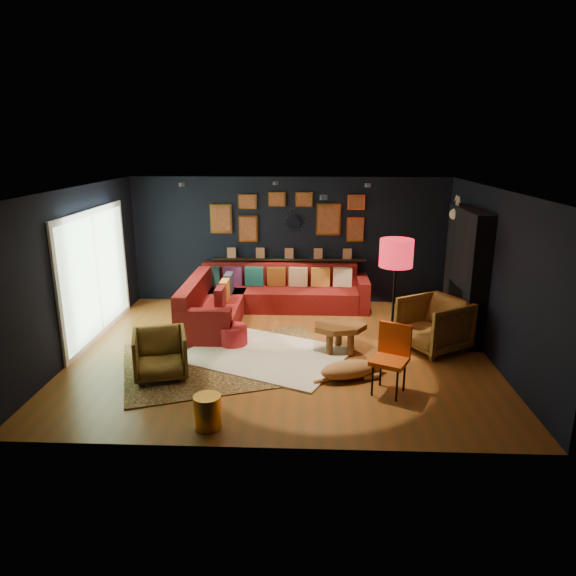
{
  "coord_description": "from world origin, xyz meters",
  "views": [
    {
      "loc": [
        0.42,
        -7.72,
        3.27
      ],
      "look_at": [
        0.08,
        0.3,
        0.98
      ],
      "focal_mm": 32.0,
      "sensor_mm": 36.0,
      "label": 1
    }
  ],
  "objects_px": {
    "gold_stool": "(208,412)",
    "armchair_right": "(434,322)",
    "armchair_left": "(160,352)",
    "orange_chair": "(392,353)",
    "dog": "(349,366)",
    "coffee_table": "(340,330)",
    "pouf": "(233,335)",
    "sectional": "(256,299)",
    "floor_lamp": "(396,258)"
  },
  "relations": [
    {
      "from": "gold_stool",
      "to": "orange_chair",
      "type": "bearing_deg",
      "value": 24.15
    },
    {
      "from": "dog",
      "to": "armchair_left",
      "type": "bearing_deg",
      "value": 160.53
    },
    {
      "from": "gold_stool",
      "to": "armchair_right",
      "type": "bearing_deg",
      "value": 38.43
    },
    {
      "from": "coffee_table",
      "to": "dog",
      "type": "distance_m",
      "value": 1.0
    },
    {
      "from": "coffee_table",
      "to": "pouf",
      "type": "distance_m",
      "value": 1.77
    },
    {
      "from": "orange_chair",
      "to": "dog",
      "type": "xyz_separation_m",
      "value": [
        -0.54,
        0.33,
        -0.36
      ]
    },
    {
      "from": "armchair_right",
      "to": "gold_stool",
      "type": "relative_size",
      "value": 2.29
    },
    {
      "from": "sectional",
      "to": "dog",
      "type": "xyz_separation_m",
      "value": [
        1.61,
        -2.8,
        -0.12
      ]
    },
    {
      "from": "coffee_table",
      "to": "armchair_left",
      "type": "bearing_deg",
      "value": -158.99
    },
    {
      "from": "sectional",
      "to": "armchair_left",
      "type": "height_order",
      "value": "sectional"
    },
    {
      "from": "sectional",
      "to": "dog",
      "type": "height_order",
      "value": "sectional"
    },
    {
      "from": "floor_lamp",
      "to": "coffee_table",
      "type": "bearing_deg",
      "value": 177.01
    },
    {
      "from": "coffee_table",
      "to": "dog",
      "type": "relative_size",
      "value": 0.88
    },
    {
      "from": "pouf",
      "to": "gold_stool",
      "type": "xyz_separation_m",
      "value": [
        0.07,
        -2.55,
        0.02
      ]
    },
    {
      "from": "floor_lamp",
      "to": "armchair_right",
      "type": "bearing_deg",
      "value": 19.13
    },
    {
      "from": "gold_stool",
      "to": "coffee_table",
      "type": "bearing_deg",
      "value": 54.35
    },
    {
      "from": "coffee_table",
      "to": "armchair_left",
      "type": "xyz_separation_m",
      "value": [
        -2.62,
        -1.01,
        -0.01
      ]
    },
    {
      "from": "pouf",
      "to": "gold_stool",
      "type": "distance_m",
      "value": 2.55
    },
    {
      "from": "coffee_table",
      "to": "armchair_right",
      "type": "distance_m",
      "value": 1.55
    },
    {
      "from": "pouf",
      "to": "coffee_table",
      "type": "bearing_deg",
      "value": -6.76
    },
    {
      "from": "sectional",
      "to": "orange_chair",
      "type": "distance_m",
      "value": 3.8
    },
    {
      "from": "orange_chair",
      "to": "dog",
      "type": "height_order",
      "value": "orange_chair"
    },
    {
      "from": "gold_stool",
      "to": "dog",
      "type": "bearing_deg",
      "value": 37.71
    },
    {
      "from": "pouf",
      "to": "floor_lamp",
      "type": "height_order",
      "value": "floor_lamp"
    },
    {
      "from": "gold_stool",
      "to": "floor_lamp",
      "type": "relative_size",
      "value": 0.22
    },
    {
      "from": "armchair_left",
      "to": "armchair_right",
      "type": "height_order",
      "value": "armchair_right"
    },
    {
      "from": "coffee_table",
      "to": "pouf",
      "type": "xyz_separation_m",
      "value": [
        -1.75,
        0.21,
        -0.2
      ]
    },
    {
      "from": "gold_stool",
      "to": "armchair_left",
      "type": "bearing_deg",
      "value": 125.01
    },
    {
      "from": "armchair_right",
      "to": "dog",
      "type": "bearing_deg",
      "value": -81.73
    },
    {
      "from": "orange_chair",
      "to": "dog",
      "type": "relative_size",
      "value": 0.82
    },
    {
      "from": "armchair_right",
      "to": "armchair_left",
      "type": "bearing_deg",
      "value": -104.75
    },
    {
      "from": "armchair_left",
      "to": "orange_chair",
      "type": "bearing_deg",
      "value": -22.38
    },
    {
      "from": "orange_chair",
      "to": "armchair_right",
      "type": "bearing_deg",
      "value": 85.19
    },
    {
      "from": "coffee_table",
      "to": "floor_lamp",
      "type": "xyz_separation_m",
      "value": [
        0.82,
        -0.04,
        1.19
      ]
    },
    {
      "from": "sectional",
      "to": "dog",
      "type": "relative_size",
      "value": 2.97
    },
    {
      "from": "armchair_right",
      "to": "sectional",
      "type": "bearing_deg",
      "value": -148.74
    },
    {
      "from": "coffee_table",
      "to": "dog",
      "type": "bearing_deg",
      "value": -85.32
    },
    {
      "from": "coffee_table",
      "to": "pouf",
      "type": "height_order",
      "value": "coffee_table"
    },
    {
      "from": "pouf",
      "to": "orange_chair",
      "type": "bearing_deg",
      "value": -32.74
    },
    {
      "from": "armchair_left",
      "to": "dog",
      "type": "relative_size",
      "value": 0.66
    },
    {
      "from": "sectional",
      "to": "dog",
      "type": "distance_m",
      "value": 3.23
    },
    {
      "from": "gold_stool",
      "to": "dog",
      "type": "xyz_separation_m",
      "value": [
        1.76,
        1.36,
        -0.01
      ]
    },
    {
      "from": "gold_stool",
      "to": "dog",
      "type": "height_order",
      "value": "gold_stool"
    },
    {
      "from": "orange_chair",
      "to": "armchair_left",
      "type": "bearing_deg",
      "value": -159.2
    },
    {
      "from": "dog",
      "to": "coffee_table",
      "type": "bearing_deg",
      "value": 74.71
    },
    {
      "from": "sectional",
      "to": "coffee_table",
      "type": "bearing_deg",
      "value": -49.81
    },
    {
      "from": "sectional",
      "to": "floor_lamp",
      "type": "xyz_separation_m",
      "value": [
        2.35,
        -1.86,
        1.26
      ]
    },
    {
      "from": "armchair_left",
      "to": "armchair_right",
      "type": "distance_m",
      "value": 4.32
    },
    {
      "from": "armchair_right",
      "to": "orange_chair",
      "type": "xyz_separation_m",
      "value": [
        -0.91,
        -1.52,
        0.09
      ]
    },
    {
      "from": "armchair_left",
      "to": "dog",
      "type": "distance_m",
      "value": 2.7
    }
  ]
}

